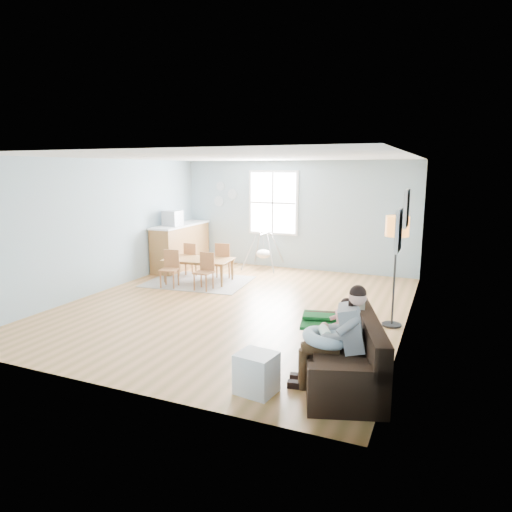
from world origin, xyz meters
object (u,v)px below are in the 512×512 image
at_px(chair_se, 205,269).
at_px(monitor, 172,218).
at_px(dining_table, 199,270).
at_px(sofa, 345,356).
at_px(counter, 181,246).
at_px(toddler, 339,322).
at_px(father, 338,334).
at_px(floor_lamp, 397,236).
at_px(baby_swing, 264,253).
at_px(storage_cube, 256,373).
at_px(chair_sw, 170,267).
at_px(chair_nw, 192,257).
at_px(chair_ne, 224,258).

xyz_separation_m(chair_se, monitor, (-1.59, 1.24, 0.88)).
bearing_deg(dining_table, sofa, -47.35).
relative_size(counter, monitor, 5.00).
bearing_deg(toddler, monitor, 141.24).
bearing_deg(monitor, father, -41.22).
distance_m(toddler, monitor, 6.52).
distance_m(floor_lamp, baby_swing, 4.82).
bearing_deg(storage_cube, sofa, 41.46).
distance_m(dining_table, counter, 1.64).
height_order(toddler, chair_sw, toddler).
relative_size(floor_lamp, baby_swing, 1.92).
bearing_deg(chair_nw, chair_sw, -84.28).
relative_size(floor_lamp, storage_cube, 3.79).
distance_m(father, counter, 7.12).
distance_m(toddler, chair_nw, 5.82).
relative_size(chair_nw, counter, 0.39).
relative_size(toddler, chair_sw, 0.93).
xyz_separation_m(chair_nw, counter, (-0.70, 0.61, 0.14)).
bearing_deg(storage_cube, dining_table, 127.13).
bearing_deg(dining_table, counter, 129.15).
distance_m(floor_lamp, monitor, 5.85).
height_order(chair_ne, baby_swing, baby_swing).
relative_size(floor_lamp, chair_nw, 2.26).
bearing_deg(storage_cube, chair_ne, 120.72).
bearing_deg(storage_cube, chair_sw, 134.27).
xyz_separation_m(storage_cube, chair_se, (-2.74, 3.72, 0.20)).
distance_m(floor_lamp, storage_cube, 3.37).
height_order(toddler, storage_cube, toddler).
bearing_deg(chair_nw, dining_table, -47.96).
bearing_deg(father, sofa, 83.49).
relative_size(chair_nw, monitor, 1.94).
xyz_separation_m(floor_lamp, chair_se, (-3.89, 0.81, -1.04)).
bearing_deg(toddler, father, -78.38).
height_order(chair_sw, chair_ne, chair_ne).
bearing_deg(counter, baby_swing, 19.08).
distance_m(sofa, chair_nw, 6.02).
height_order(toddler, monitor, monitor).
distance_m(storage_cube, chair_se, 4.63).
xyz_separation_m(toddler, storage_cube, (-0.72, -0.90, -0.42)).
distance_m(monitor, baby_swing, 2.42).
height_order(storage_cube, dining_table, dining_table).
bearing_deg(chair_ne, counter, 160.27).
bearing_deg(floor_lamp, chair_nw, 159.23).
bearing_deg(sofa, baby_swing, 121.31).
height_order(sofa, chair_se, sofa).
bearing_deg(father, chair_sw, 143.86).
distance_m(toddler, chair_sw, 5.08).
relative_size(toddler, counter, 0.36).
bearing_deg(floor_lamp, father, -97.66).
distance_m(sofa, father, 0.49).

